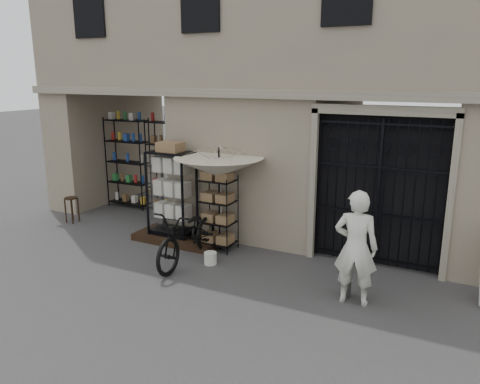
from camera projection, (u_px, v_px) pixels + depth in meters
The scene contains 14 objects.
ground at pixel (244, 290), 8.06m from camera, with size 80.00×80.00×0.00m, color black.
main_building at pixel (325, 34), 10.42m from camera, with size 14.00×4.00×9.00m, color gray.
shop_recess at pixel (137, 159), 12.10m from camera, with size 3.00×1.70×3.00m, color black.
shop_shelving at pixel (148, 165), 12.61m from camera, with size 2.70×0.50×2.50m, color black.
iron_gate at pixel (380, 189), 8.89m from camera, with size 2.50×0.21×3.00m.
step_platform at pixel (179, 238), 10.44m from camera, with size 2.00×0.90×0.15m, color black.
display_cabinet at pixel (172, 198), 10.29m from camera, with size 1.06×0.84×2.02m.
wire_rack at pixel (218, 214), 9.81m from camera, with size 0.78×0.62×1.60m.
market_umbrella at pixel (219, 162), 9.53m from camera, with size 2.06×2.08×2.62m.
white_bucket at pixel (210, 258), 9.17m from camera, with size 0.25×0.25×0.24m, color beige.
bicycle at pixel (189, 262), 9.29m from camera, with size 0.75×1.13×2.15m, color black.
wooden_stool at pixel (72, 209), 11.73m from camera, with size 0.39×0.39×0.65m.
steel_bollard at pixel (347, 272), 7.74m from camera, with size 0.16×0.16×0.90m, color #4C4C4D.
shopkeeper at pixel (352, 302), 7.66m from camera, with size 0.69×1.89×0.45m, color silver.
Camera 1 is at (3.30, -6.63, 3.61)m, focal length 35.00 mm.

